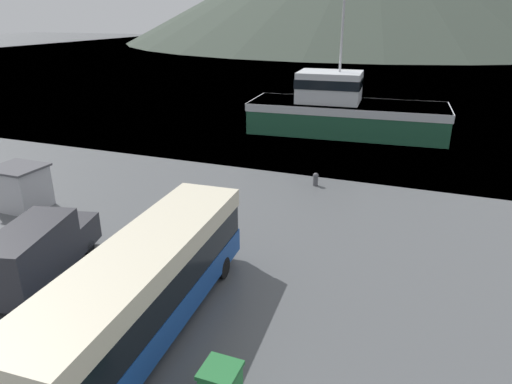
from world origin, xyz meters
name	(u,v)px	position (x,y,z in m)	size (l,w,h in m)	color
water_surface	(410,49)	(0.00, 144.16, 0.00)	(240.00, 240.00, 0.00)	slate
tour_bus	(145,285)	(-0.42, 6.71, 1.85)	(3.27, 11.49, 3.29)	#194799
delivery_van	(40,250)	(-6.22, 7.93, 1.36)	(3.39, 6.41, 2.59)	#2D2D33
fishing_boat	(344,110)	(0.42, 36.72, 2.05)	(17.60, 7.24, 12.17)	#1E5138
dock_kiosk	(21,187)	(-12.95, 13.32, 1.22)	(2.68, 2.37, 2.42)	#B2B2B7
mooring_bollard	(316,179)	(1.45, 22.57, 0.45)	(0.35, 0.35, 0.83)	#4C4C51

